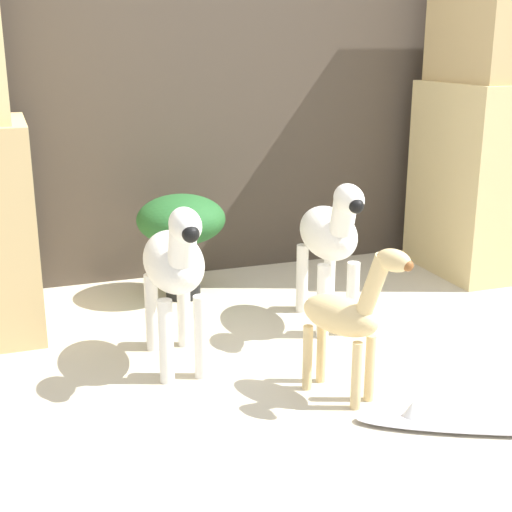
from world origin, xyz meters
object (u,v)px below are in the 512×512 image
(potted_palm_front, at_px, (181,223))
(zebra_left, at_px, (175,266))
(zebra_right, at_px, (330,236))
(giraffe_figurine, at_px, (347,316))

(potted_palm_front, bearing_deg, zebra_left, -105.28)
(zebra_left, relative_size, potted_palm_front, 1.32)
(zebra_right, xyz_separation_m, potted_palm_front, (-0.49, 0.53, -0.03))
(zebra_left, height_order, giraffe_figurine, zebra_left)
(zebra_right, height_order, potted_palm_front, zebra_right)
(giraffe_figurine, bearing_deg, zebra_right, 69.85)
(zebra_right, bearing_deg, potted_palm_front, 132.32)
(zebra_left, xyz_separation_m, potted_palm_front, (0.19, 0.71, -0.03))
(giraffe_figurine, xyz_separation_m, potted_palm_front, (-0.27, 1.12, 0.06))
(zebra_left, bearing_deg, zebra_right, 14.51)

